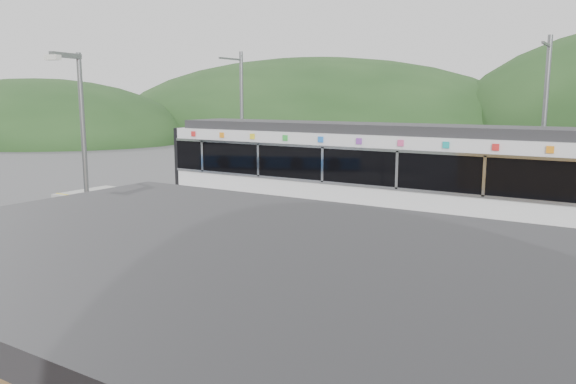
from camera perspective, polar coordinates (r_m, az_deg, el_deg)
The scene contains 9 objects.
ground at distance 18.08m, azimuth -3.14°, elevation -5.67°, with size 120.00×120.00×0.00m, color #4C4C4F.
hills at distance 20.45m, azimuth 20.29°, elevation -4.46°, with size 146.00×149.00×26.00m.
platform at distance 20.74m, azimuth 2.14°, elevation -3.25°, with size 26.00×3.20×0.30m, color #9E9E99.
yellow_line at distance 19.62m, azimuth 0.23°, elevation -3.52°, with size 26.00×0.10×0.01m, color yellow.
train at distance 21.80m, azimuth 11.25°, elevation 2.31°, with size 20.44×3.01×3.74m.
catenary_mast_west at distance 28.52m, azimuth -4.76°, elevation 7.31°, with size 0.18×1.80×7.00m.
catenary_mast_east at distance 23.02m, azimuth 24.52°, elevation 5.97°, with size 0.18×1.80×7.00m.
station_shelter at distance 7.37m, azimuth -5.79°, elevation -16.10°, with size 9.20×6.20×3.00m.
lamp_post at distance 14.89m, azimuth -20.37°, elevation 4.12°, with size 0.38×1.06×5.83m.
Camera 1 is at (10.12, -14.22, 4.73)m, focal length 35.00 mm.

